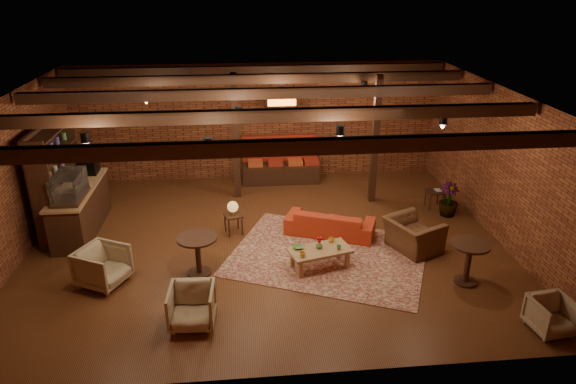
{
  "coord_description": "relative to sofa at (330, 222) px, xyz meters",
  "views": [
    {
      "loc": [
        -0.5,
        -9.77,
        5.37
      ],
      "look_at": [
        0.48,
        0.2,
        1.09
      ],
      "focal_mm": 32.0,
      "sensor_mm": 36.0,
      "label": 1
    }
  ],
  "objects": [
    {
      "name": "sofa",
      "position": [
        0.0,
        0.0,
        0.0
      ],
      "size": [
        2.09,
        1.43,
        0.57
      ],
      "primitive_type": "imported",
      "rotation": [
        0.0,
        0.0,
        2.76
      ],
      "color": "#B73219",
      "rests_on": "floor"
    },
    {
      "name": "post_right",
      "position": [
        1.38,
        1.72,
        1.32
      ],
      "size": [
        0.16,
        0.16,
        3.2
      ],
      "primitive_type": "cube",
      "color": "black",
      "rests_on": "ground"
    },
    {
      "name": "plant_counter",
      "position": [
        -5.42,
        0.92,
        0.94
      ],
      "size": [
        0.35,
        0.39,
        0.3
      ],
      "primitive_type": "imported",
      "color": "#337F33",
      "rests_on": "service_counter"
    },
    {
      "name": "ceiling_spotlights",
      "position": [
        -1.42,
        -0.28,
        2.58
      ],
      "size": [
        6.4,
        4.4,
        0.28
      ],
      "primitive_type": null,
      "color": "black",
      "rests_on": "ceiling"
    },
    {
      "name": "banquette",
      "position": [
        -0.82,
        3.27,
        0.22
      ],
      "size": [
        2.1,
        0.7,
        1.0
      ],
      "primitive_type": null,
      "color": "#A1291A",
      "rests_on": "ground"
    },
    {
      "name": "floor",
      "position": [
        -1.42,
        -0.28,
        -0.28
      ],
      "size": [
        10.0,
        10.0,
        0.0
      ],
      "primitive_type": "plane",
      "color": "#422210",
      "rests_on": "ground"
    },
    {
      "name": "armchair_far",
      "position": [
        2.98,
        -3.68,
        0.04
      ],
      "size": [
        0.7,
        0.66,
        0.65
      ],
      "primitive_type": "imported",
      "rotation": [
        0.0,
        0.0,
        0.12
      ],
      "color": "beige",
      "rests_on": "floor"
    },
    {
      "name": "armchair_a",
      "position": [
        -4.55,
        -1.56,
        0.12
      ],
      "size": [
        1.02,
        1.04,
        0.81
      ],
      "primitive_type": "imported",
      "rotation": [
        0.0,
        0.0,
        1.1
      ],
      "color": "beige",
      "rests_on": "floor"
    },
    {
      "name": "post_left",
      "position": [
        -2.02,
        2.32,
        1.32
      ],
      "size": [
        0.16,
        0.16,
        3.2
      ],
      "primitive_type": "cube",
      "color": "black",
      "rests_on": "ground"
    },
    {
      "name": "coffee_table",
      "position": [
        -0.46,
        -1.38,
        0.08
      ],
      "size": [
        1.31,
        0.89,
        0.66
      ],
      "rotation": [
        0.0,
        0.0,
        0.27
      ],
      "color": "#986D47",
      "rests_on": "floor"
    },
    {
      "name": "service_counter",
      "position": [
        -5.52,
        0.72,
        0.52
      ],
      "size": [
        0.8,
        2.5,
        1.6
      ],
      "primitive_type": null,
      "color": "black",
      "rests_on": "ground"
    },
    {
      "name": "wall_back",
      "position": [
        -1.42,
        3.72,
        1.32
      ],
      "size": [
        10.0,
        0.02,
        3.2
      ],
      "primitive_type": "cube",
      "color": "brown",
      "rests_on": "ground"
    },
    {
      "name": "ceiling_beams",
      "position": [
        -1.42,
        -0.28,
        2.8
      ],
      "size": [
        9.8,
        6.4,
        0.22
      ],
      "primitive_type": null,
      "color": "black",
      "rests_on": "ceiling"
    },
    {
      "name": "armchair_b",
      "position": [
        -2.81,
        -2.94,
        0.09
      ],
      "size": [
        0.76,
        0.72,
        0.75
      ],
      "primitive_type": "imported",
      "rotation": [
        0.0,
        0.0,
        -0.05
      ],
      "color": "beige",
      "rests_on": "floor"
    },
    {
      "name": "rug",
      "position": [
        -0.19,
        -0.93,
        -0.28
      ],
      "size": [
        4.71,
        4.24,
        0.01
      ],
      "primitive_type": "cube",
      "rotation": [
        0.0,
        0.0,
        -0.41
      ],
      "color": "maroon",
      "rests_on": "floor"
    },
    {
      "name": "shelving_hutch",
      "position": [
        -5.92,
        0.82,
        0.92
      ],
      "size": [
        0.52,
        2.0,
        2.4
      ],
      "primitive_type": null,
      "color": "black",
      "rests_on": "ground"
    },
    {
      "name": "side_table_book",
      "position": [
        2.81,
        1.15,
        0.13
      ],
      "size": [
        0.42,
        0.42,
        0.47
      ],
      "rotation": [
        0.0,
        0.0,
        0.03
      ],
      "color": "black",
      "rests_on": "floor"
    },
    {
      "name": "wall_front",
      "position": [
        -1.42,
        -4.28,
        1.32
      ],
      "size": [
        10.0,
        0.02,
        3.2
      ],
      "primitive_type": "cube",
      "color": "brown",
      "rests_on": "ground"
    },
    {
      "name": "service_sign",
      "position": [
        -0.82,
        2.82,
        2.07
      ],
      "size": [
        0.86,
        0.06,
        0.3
      ],
      "primitive_type": "cube",
      "color": "orange",
      "rests_on": "ceiling"
    },
    {
      "name": "wall_right",
      "position": [
        3.58,
        -0.28,
        1.32
      ],
      "size": [
        0.02,
        8.0,
        3.2
      ],
      "primitive_type": "cube",
      "color": "brown",
      "rests_on": "ground"
    },
    {
      "name": "round_table_right",
      "position": [
        2.2,
        -2.19,
        0.27
      ],
      "size": [
        0.71,
        0.71,
        0.83
      ],
      "color": "black",
      "rests_on": "floor"
    },
    {
      "name": "wall_left",
      "position": [
        -6.42,
        -0.28,
        1.32
      ],
      "size": [
        0.02,
        8.0,
        3.2
      ],
      "primitive_type": "cube",
      "color": "brown",
      "rests_on": "ground"
    },
    {
      "name": "ceiling_pipe",
      "position": [
        -1.42,
        1.32,
        2.57
      ],
      "size": [
        9.6,
        0.12,
        0.12
      ],
      "primitive_type": "cylinder",
      "rotation": [
        0.0,
        1.57,
        0.0
      ],
      "color": "black",
      "rests_on": "ceiling"
    },
    {
      "name": "side_table_lamp",
      "position": [
        -2.14,
        0.24,
        0.31
      ],
      "size": [
        0.47,
        0.47,
        0.78
      ],
      "rotation": [
        0.0,
        0.0,
        0.31
      ],
      "color": "black",
      "rests_on": "floor"
    },
    {
      "name": "armchair_right",
      "position": [
        1.61,
        -0.86,
        0.18
      ],
      "size": [
        1.06,
        1.24,
        0.92
      ],
      "primitive_type": "imported",
      "rotation": [
        0.0,
        0.0,
        2.01
      ],
      "color": "brown",
      "rests_on": "floor"
    },
    {
      "name": "plant_tall",
      "position": [
        2.98,
        0.68,
        0.95
      ],
      "size": [
        1.72,
        1.72,
        2.46
      ],
      "primitive_type": "imported",
      "rotation": [
        0.0,
        0.0,
        0.3
      ],
      "color": "#4C7F4C",
      "rests_on": "floor"
    },
    {
      "name": "round_table_left",
      "position": [
        -2.8,
        -1.38,
        0.26
      ],
      "size": [
        0.77,
        0.77,
        0.8
      ],
      "color": "black",
      "rests_on": "floor"
    },
    {
      "name": "ceiling",
      "position": [
        -1.42,
        -0.28,
        2.92
      ],
      "size": [
        10.0,
        8.0,
        0.02
      ],
      "primitive_type": "cube",
      "color": "black",
      "rests_on": "wall_back"
    }
  ]
}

